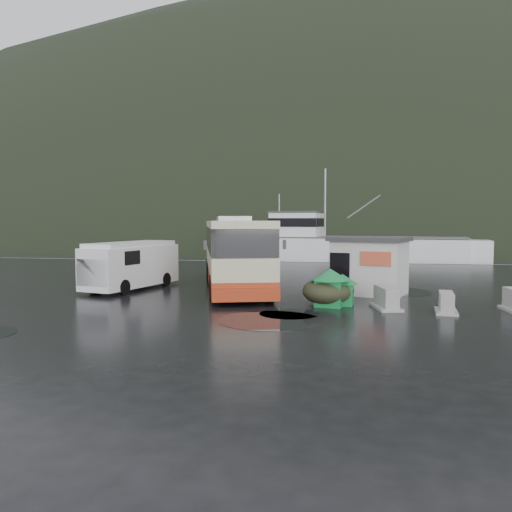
% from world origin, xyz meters
% --- Properties ---
extents(ground, '(160.00, 160.00, 0.00)m').
position_xyz_m(ground, '(0.00, 0.00, 0.00)').
color(ground, black).
rests_on(ground, ground).
extents(harbor_water, '(300.00, 180.00, 0.02)m').
position_xyz_m(harbor_water, '(0.00, 110.00, 0.00)').
color(harbor_water, black).
rests_on(harbor_water, ground).
extents(quay_edge, '(160.00, 0.60, 1.50)m').
position_xyz_m(quay_edge, '(0.00, 20.00, 0.00)').
color(quay_edge, '#999993').
rests_on(quay_edge, ground).
extents(headland, '(780.00, 540.00, 570.00)m').
position_xyz_m(headland, '(10.00, 250.00, 0.00)').
color(headland, black).
rests_on(headland, ground).
extents(coach_bus, '(6.87, 13.66, 3.76)m').
position_xyz_m(coach_bus, '(-1.31, 3.72, 0.00)').
color(coach_bus, '#C3BA93').
rests_on(coach_bus, ground).
extents(white_van, '(3.38, 6.15, 2.44)m').
position_xyz_m(white_van, '(-6.22, 1.60, 0.00)').
color(white_van, white).
rests_on(white_van, ground).
extents(waste_bin_left, '(1.31, 1.31, 1.55)m').
position_xyz_m(waste_bin_left, '(3.88, -1.83, 0.00)').
color(waste_bin_left, '#157A39').
rests_on(waste_bin_left, ground).
extents(waste_bin_right, '(1.02, 1.02, 1.29)m').
position_xyz_m(waste_bin_right, '(4.37, -1.43, 0.00)').
color(waste_bin_right, '#157A39').
rests_on(waste_bin_right, ground).
extents(dome_tent, '(2.66, 3.30, 1.15)m').
position_xyz_m(dome_tent, '(3.80, -1.35, 0.00)').
color(dome_tent, '#2C2F1C').
rests_on(dome_tent, ground).
extents(ticket_kiosk, '(4.17, 3.66, 2.72)m').
position_xyz_m(ticket_kiosk, '(5.64, 1.95, 0.00)').
color(ticket_kiosk, silver).
rests_on(ticket_kiosk, ground).
extents(jersey_barrier_a, '(1.24, 1.90, 0.88)m').
position_xyz_m(jersey_barrier_a, '(6.09, -2.04, 0.00)').
color(jersey_barrier_a, '#999993').
rests_on(jersey_barrier_a, ground).
extents(jersey_barrier_c, '(0.97, 1.65, 0.78)m').
position_xyz_m(jersey_barrier_c, '(8.27, -2.55, 0.00)').
color(jersey_barrier_c, '#999993').
rests_on(jersey_barrier_c, ground).
extents(fishing_trawler, '(26.12, 9.55, 10.22)m').
position_xyz_m(fishing_trawler, '(5.49, 29.31, 0.00)').
color(fishing_trawler, white).
rests_on(fishing_trawler, ground).
extents(puddles, '(16.51, 14.60, 0.01)m').
position_xyz_m(puddles, '(2.40, -2.81, 0.01)').
color(puddles, black).
rests_on(puddles, ground).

